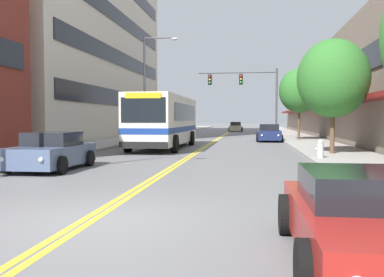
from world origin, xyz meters
The scene contains 16 objects.
ground_plane centered at (0.00, 37.00, 0.00)m, with size 240.00×240.00×0.00m, color slate.
sidewalk_left centered at (-7.32, 37.00, 0.08)m, with size 3.64×106.00×0.15m.
sidewalk_right centered at (7.32, 37.00, 0.08)m, with size 3.64×106.00×0.15m.
centre_line centered at (0.00, 37.00, 0.00)m, with size 0.34×106.00×0.01m.
storefront_row_right centered at (13.37, 37.00, 4.19)m, with size 9.10×68.00×8.39m.
city_bus centered at (-2.42, 18.95, 1.82)m, with size 2.91×10.87×3.22m.
car_slate_blue_parked_left_near centered at (-4.29, 7.21, 0.63)m, with size 2.18×4.18×1.37m.
car_black_parked_left_mid centered at (-4.34, 32.01, 0.55)m, with size 2.21×4.29×1.15m.
car_red_parked_right_foreground centered at (4.45, -1.84, 0.56)m, with size 2.10×4.26×1.18m.
car_navy_parked_right_mid centered at (4.44, 27.83, 0.65)m, with size 2.04×4.30×1.41m.
car_beige_moving_lead centered at (0.83, 54.74, 0.64)m, with size 1.98×4.15×1.39m.
traffic_signal_mast centered at (2.76, 30.92, 4.53)m, with size 7.03×0.38×6.30m.
street_lamp_left_far centered at (-4.91, 25.24, 4.94)m, with size 2.76×0.28×8.26m.
street_tree_right_mid centered at (6.92, 14.15, 3.82)m, with size 3.47×3.47×5.58m.
street_tree_right_far centered at (6.84, 28.06, 4.13)m, with size 3.27×3.27×5.77m.
fire_hydrant centered at (5.95, 11.55, 0.55)m, with size 0.36×0.28×0.81m.
Camera 1 is at (2.93, -7.53, 1.86)m, focal length 40.00 mm.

